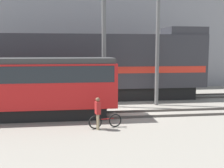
{
  "coord_description": "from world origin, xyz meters",
  "views": [
    {
      "loc": [
        -3.72,
        -17.99,
        3.97
      ],
      "look_at": [
        -1.4,
        -0.66,
        1.8
      ],
      "focal_mm": 45.0,
      "sensor_mm": 36.0,
      "label": 1
    }
  ],
  "objects_px": {
    "freight_locomotive": "(77,66)",
    "streetcar": "(30,84)",
    "utility_pole_center": "(104,37)",
    "bicycle": "(105,121)",
    "utility_pole_right": "(158,39)",
    "person": "(98,110)"
  },
  "relations": [
    {
      "from": "bicycle",
      "to": "person",
      "type": "xyz_separation_m",
      "value": [
        -0.4,
        -0.23,
        0.63
      ]
    },
    {
      "from": "bicycle",
      "to": "person",
      "type": "distance_m",
      "value": 0.78
    },
    {
      "from": "freight_locomotive",
      "to": "bicycle",
      "type": "height_order",
      "value": "freight_locomotive"
    },
    {
      "from": "streetcar",
      "to": "bicycle",
      "type": "distance_m",
      "value": 5.06
    },
    {
      "from": "utility_pole_center",
      "to": "utility_pole_right",
      "type": "distance_m",
      "value": 3.77
    },
    {
      "from": "freight_locomotive",
      "to": "streetcar",
      "type": "height_order",
      "value": "freight_locomotive"
    },
    {
      "from": "bicycle",
      "to": "utility_pole_right",
      "type": "height_order",
      "value": "utility_pole_right"
    },
    {
      "from": "person",
      "to": "utility_pole_right",
      "type": "bearing_deg",
      "value": 50.37
    },
    {
      "from": "bicycle",
      "to": "person",
      "type": "relative_size",
      "value": 1.06
    },
    {
      "from": "freight_locomotive",
      "to": "streetcar",
      "type": "bearing_deg",
      "value": -115.39
    },
    {
      "from": "freight_locomotive",
      "to": "utility_pole_right",
      "type": "distance_m",
      "value": 6.6
    },
    {
      "from": "streetcar",
      "to": "bicycle",
      "type": "bearing_deg",
      "value": -32.29
    },
    {
      "from": "streetcar",
      "to": "person",
      "type": "relative_size",
      "value": 6.03
    },
    {
      "from": "person",
      "to": "freight_locomotive",
      "type": "bearing_deg",
      "value": 96.18
    },
    {
      "from": "bicycle",
      "to": "utility_pole_center",
      "type": "relative_size",
      "value": 0.18
    },
    {
      "from": "bicycle",
      "to": "utility_pole_right",
      "type": "xyz_separation_m",
      "value": [
        4.28,
        5.42,
        4.32
      ]
    },
    {
      "from": "streetcar",
      "to": "utility_pole_center",
      "type": "distance_m",
      "value": 6.08
    },
    {
      "from": "freight_locomotive",
      "to": "streetcar",
      "type": "distance_m",
      "value": 6.38
    },
    {
      "from": "freight_locomotive",
      "to": "person",
      "type": "relative_size",
      "value": 12.65
    },
    {
      "from": "streetcar",
      "to": "utility_pole_right",
      "type": "xyz_separation_m",
      "value": [
        8.32,
        2.87,
        2.68
      ]
    },
    {
      "from": "freight_locomotive",
      "to": "bicycle",
      "type": "xyz_separation_m",
      "value": [
        1.32,
        -8.29,
        -2.31
      ]
    },
    {
      "from": "freight_locomotive",
      "to": "streetcar",
      "type": "relative_size",
      "value": 2.1
    }
  ]
}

